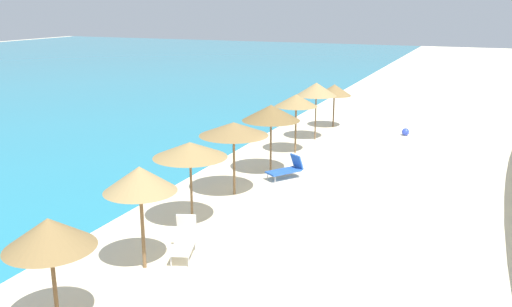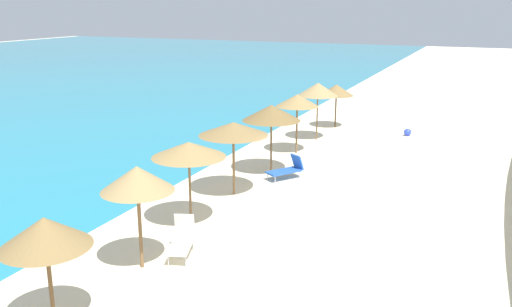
% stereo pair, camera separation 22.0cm
% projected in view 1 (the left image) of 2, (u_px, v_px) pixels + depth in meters
% --- Properties ---
extents(ground_plane, '(160.00, 160.00, 0.00)m').
position_uv_depth(ground_plane, '(302.00, 205.00, 19.78)').
color(ground_plane, beige).
extents(beach_umbrella_1, '(1.97, 1.97, 2.62)m').
position_uv_depth(beach_umbrella_1, '(49.00, 233.00, 11.70)').
color(beach_umbrella_1, brown).
rests_on(beach_umbrella_1, ground_plane).
extents(beach_umbrella_2, '(1.95, 1.95, 2.88)m').
position_uv_depth(beach_umbrella_2, '(140.00, 179.00, 14.46)').
color(beach_umbrella_2, brown).
rests_on(beach_umbrella_2, ground_plane).
extents(beach_umbrella_3, '(2.37, 2.37, 2.78)m').
position_uv_depth(beach_umbrella_3, '(190.00, 150.00, 17.37)').
color(beach_umbrella_3, brown).
rests_on(beach_umbrella_3, ground_plane).
extents(beach_umbrella_4, '(2.57, 2.57, 2.78)m').
position_uv_depth(beach_umbrella_4, '(234.00, 129.00, 20.26)').
color(beach_umbrella_4, brown).
rests_on(beach_umbrella_4, ground_plane).
extents(beach_umbrella_5, '(2.42, 2.42, 2.94)m').
position_uv_depth(beach_umbrella_5, '(271.00, 113.00, 22.85)').
color(beach_umbrella_5, brown).
rests_on(beach_umbrella_5, ground_plane).
extents(beach_umbrella_6, '(2.03, 2.03, 2.85)m').
position_uv_depth(beach_umbrella_6, '(296.00, 100.00, 26.06)').
color(beach_umbrella_6, brown).
rests_on(beach_umbrella_6, ground_plane).
extents(beach_umbrella_7, '(2.11, 2.11, 3.02)m').
position_uv_depth(beach_umbrella_7, '(316.00, 89.00, 28.63)').
color(beach_umbrella_7, brown).
rests_on(beach_umbrella_7, ground_plane).
extents(beach_umbrella_8, '(1.96, 1.96, 2.51)m').
position_uv_depth(beach_umbrella_8, '(334.00, 90.00, 31.64)').
color(beach_umbrella_8, brown).
rests_on(beach_umbrella_8, ground_plane).
extents(lounge_chair_0, '(1.44, 0.97, 1.12)m').
position_uv_depth(lounge_chair_0, '(184.00, 239.00, 15.72)').
color(lounge_chair_0, white).
rests_on(lounge_chair_0, ground_plane).
extents(lounge_chair_1, '(1.62, 1.38, 0.95)m').
position_uv_depth(lounge_chair_1, '(287.00, 169.00, 22.72)').
color(lounge_chair_1, blue).
rests_on(lounge_chair_1, ground_plane).
extents(beach_ball, '(0.40, 0.40, 0.40)m').
position_uv_depth(beach_ball, '(405.00, 132.00, 30.15)').
color(beach_ball, blue).
rests_on(beach_ball, ground_plane).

